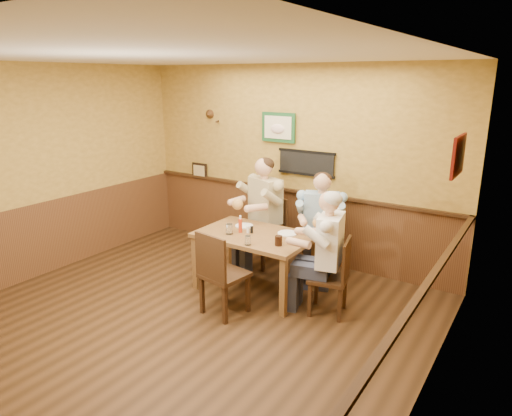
{
  "coord_description": "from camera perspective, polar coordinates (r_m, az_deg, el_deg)",
  "views": [
    {
      "loc": [
        3.15,
        -3.22,
        2.61
      ],
      "look_at": [
        0.26,
        1.17,
        1.1
      ],
      "focal_mm": 32.0,
      "sensor_mm": 36.0,
      "label": 1
    }
  ],
  "objects": [
    {
      "name": "diner_tan_shirt",
      "position": [
        6.43,
        1.16,
        -1.25
      ],
      "size": [
        0.82,
        0.82,
        1.4
      ],
      "primitive_type": null,
      "rotation": [
        0.0,
        0.0,
        -0.34
      ],
      "color": "#C5B687",
      "rests_on": "ground"
    },
    {
      "name": "chair_near_side",
      "position": [
        5.19,
        -3.95,
        -8.04
      ],
      "size": [
        0.52,
        0.52,
        0.99
      ],
      "primitive_type": null,
      "rotation": [
        0.0,
        0.0,
        3.0
      ],
      "color": "#3A2412",
      "rests_on": "ground"
    },
    {
      "name": "pepper_shaker",
      "position": [
        5.65,
        -0.54,
        -2.73
      ],
      "size": [
        0.04,
        0.04,
        0.09
      ],
      "primitive_type": "cylinder",
      "rotation": [
        0.0,
        0.0,
        -0.03
      ],
      "color": "black",
      "rests_on": "dining_table"
    },
    {
      "name": "room",
      "position": [
        4.63,
        -8.2,
        4.37
      ],
      "size": [
        5.02,
        5.03,
        2.81
      ],
      "color": "black",
      "rests_on": "ground"
    },
    {
      "name": "salt_shaker",
      "position": [
        5.66,
        -1.01,
        -2.69
      ],
      "size": [
        0.05,
        0.05,
        0.09
      ],
      "primitive_type": "cylinder",
      "rotation": [
        0.0,
        0.0,
        -0.33
      ],
      "color": "white",
      "rests_on": "dining_table"
    },
    {
      "name": "plate_far_right",
      "position": [
        5.64,
        3.97,
        -3.17
      ],
      "size": [
        0.27,
        0.27,
        0.02
      ],
      "primitive_type": "cylinder",
      "rotation": [
        0.0,
        0.0,
        0.12
      ],
      "color": "white",
      "rests_on": "dining_table"
    },
    {
      "name": "hot_sauce_bottle",
      "position": [
        5.67,
        -1.98,
        -2.11
      ],
      "size": [
        0.06,
        0.06,
        0.19
      ],
      "primitive_type": "cylinder",
      "rotation": [
        0.0,
        0.0,
        -0.23
      ],
      "color": "#BC3314",
      "rests_on": "dining_table"
    },
    {
      "name": "cola_tumbler",
      "position": [
        5.25,
        2.84,
        -4.1
      ],
      "size": [
        0.1,
        0.1,
        0.11
      ],
      "primitive_type": "cylinder",
      "rotation": [
        0.0,
        0.0,
        0.24
      ],
      "color": "black",
      "rests_on": "dining_table"
    },
    {
      "name": "water_glass_mid",
      "position": [
        5.26,
        -1.03,
        -4.06
      ],
      "size": [
        0.08,
        0.08,
        0.11
      ],
      "primitive_type": "cylinder",
      "rotation": [
        0.0,
        0.0,
        -0.18
      ],
      "color": "white",
      "rests_on": "dining_table"
    },
    {
      "name": "chair_right_end",
      "position": [
        5.26,
        9.05,
        -8.41
      ],
      "size": [
        0.5,
        0.5,
        0.9
      ],
      "primitive_type": null,
      "rotation": [
        0.0,
        0.0,
        -1.34
      ],
      "color": "#3A2412",
      "rests_on": "ground"
    },
    {
      "name": "diner_white_elder",
      "position": [
        5.19,
        9.15,
        -6.47
      ],
      "size": [
        0.71,
        0.71,
        1.29
      ],
      "primitive_type": null,
      "rotation": [
        0.0,
        0.0,
        -1.34
      ],
      "color": "white",
      "rests_on": "ground"
    },
    {
      "name": "diner_blue_polo",
      "position": [
        6.09,
        8.06,
        -2.93
      ],
      "size": [
        0.77,
        0.77,
        1.3
      ],
      "primitive_type": null,
      "rotation": [
        0.0,
        0.0,
        0.36
      ],
      "color": "#8CB1D2",
      "rests_on": "ground"
    },
    {
      "name": "water_glass_left",
      "position": [
        5.62,
        -3.36,
        -2.64
      ],
      "size": [
        0.11,
        0.11,
        0.13
      ],
      "primitive_type": "cylinder",
      "rotation": [
        0.0,
        0.0,
        0.3
      ],
      "color": "white",
      "rests_on": "dining_table"
    },
    {
      "name": "chair_back_right",
      "position": [
        6.15,
        7.99,
        -4.64
      ],
      "size": [
        0.54,
        0.54,
        0.91
      ],
      "primitive_type": null,
      "rotation": [
        0.0,
        0.0,
        0.36
      ],
      "color": "#3A2412",
      "rests_on": "ground"
    },
    {
      "name": "chair_back_left",
      "position": [
        6.5,
        1.15,
        -3.01
      ],
      "size": [
        0.58,
        0.58,
        0.98
      ],
      "primitive_type": null,
      "rotation": [
        0.0,
        0.0,
        -0.34
      ],
      "color": "#3A2412",
      "rests_on": "ground"
    },
    {
      "name": "dining_table",
      "position": [
        5.67,
        -0.15,
        -4.1
      ],
      "size": [
        1.4,
        0.9,
        0.75
      ],
      "color": "brown",
      "rests_on": "ground"
    },
    {
      "name": "plate_far_left",
      "position": [
        5.91,
        -1.49,
        -2.23
      ],
      "size": [
        0.26,
        0.26,
        0.02
      ],
      "primitive_type": "cylinder",
      "rotation": [
        0.0,
        0.0,
        0.12
      ],
      "color": "white",
      "rests_on": "dining_table"
    }
  ]
}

